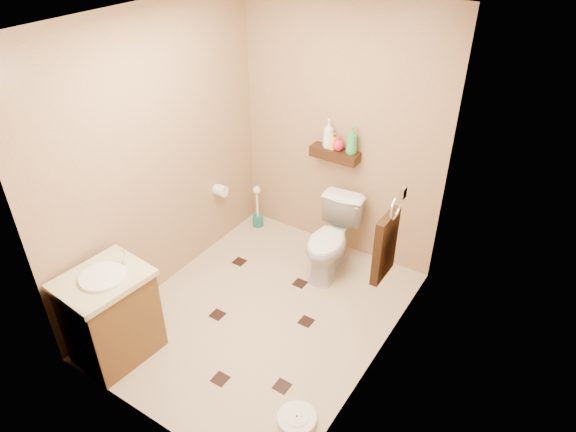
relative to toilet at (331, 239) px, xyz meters
The scene contains 18 objects.
ground 0.92m from the toilet, 102.45° to the right, with size 2.50×2.50×0.00m, color tan.
wall_back 0.97m from the toilet, 113.72° to the left, with size 2.00×0.04×2.40m, color tan.
wall_front 2.26m from the toilet, 95.04° to the right, with size 2.00×0.04×2.40m, color tan.
wall_left 1.68m from the toilet, 144.90° to the right, with size 0.04×2.50×2.40m, color tan.
wall_right 1.44m from the toilet, 45.54° to the right, with size 0.04×2.50×2.40m, color tan.
ceiling 2.22m from the toilet, 102.45° to the right, with size 2.00×2.50×0.02m, color silver.
wall_shelf 0.78m from the toilet, 118.52° to the left, with size 0.46×0.14×0.10m, color #341C0E.
floor_accents 0.98m from the toilet, 99.67° to the right, with size 1.26×1.35×0.01m.
toilet is the anchor object (origin of this frame).
vanity 1.99m from the toilet, 116.37° to the right, with size 0.56×0.65×0.86m.
bathroom_scale 1.71m from the toilet, 68.62° to the right, with size 0.35×0.35×0.05m.
toilet_brush 1.05m from the toilet, 166.66° to the left, with size 0.11×0.11×0.48m.
towel_ring 1.11m from the toilet, 38.58° to the right, with size 0.12×0.30×0.76m.
toilet_paper 1.17m from the toilet, behind, with size 0.12×0.11×0.12m.
bottle_a 0.95m from the toilet, 127.13° to the left, with size 0.10×0.10×0.26m, color white.
bottle_b 0.90m from the toilet, 122.67° to the left, with size 0.07×0.07×0.15m, color yellow.
bottle_c 0.88m from the toilet, 114.37° to the left, with size 0.11×0.11×0.14m, color red.
bottle_d 0.91m from the toilet, 93.84° to the left, with size 0.10×0.10×0.25m, color green.
Camera 1 is at (1.92, -2.58, 3.07)m, focal length 32.00 mm.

